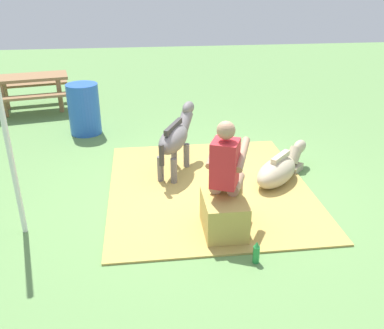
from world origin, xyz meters
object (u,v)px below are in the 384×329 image
(pony_standing, at_px, (176,137))
(water_barrel, at_px, (84,109))
(hay_bale, at_px, (224,215))
(picnic_bench, at_px, (31,84))
(pony_lying, at_px, (280,169))
(soda_bottle, at_px, (256,252))
(tent_pole_left, at_px, (7,137))
(person_seated, at_px, (226,169))

(pony_standing, bearing_deg, water_barrel, 38.86)
(hay_bale, xyz_separation_m, picnic_bench, (5.03, 3.15, 0.35))
(pony_lying, height_order, picnic_bench, picnic_bench)
(pony_standing, bearing_deg, soda_bottle, -164.29)
(hay_bale, bearing_deg, tent_pole_left, 82.57)
(person_seated, xyz_separation_m, picnic_bench, (4.88, 3.19, -0.15))
(water_barrel, relative_size, picnic_bench, 0.53)
(hay_bale, distance_m, tent_pole_left, 2.48)
(water_barrel, distance_m, picnic_bench, 1.98)
(person_seated, relative_size, picnic_bench, 0.77)
(water_barrel, bearing_deg, person_seated, -149.85)
(soda_bottle, distance_m, water_barrel, 4.63)
(water_barrel, bearing_deg, hay_bale, -151.50)
(person_seated, distance_m, tent_pole_left, 2.36)
(hay_bale, xyz_separation_m, pony_standing, (1.64, 0.40, 0.33))
(water_barrel, bearing_deg, pony_lying, -128.51)
(pony_standing, bearing_deg, picnic_bench, 38.99)
(pony_lying, distance_m, picnic_bench, 5.71)
(pony_standing, distance_m, soda_bottle, 2.36)
(tent_pole_left, bearing_deg, pony_lying, -75.27)
(person_seated, height_order, picnic_bench, person_seated)
(hay_bale, distance_m, pony_standing, 1.72)
(hay_bale, xyz_separation_m, tent_pole_left, (0.30, 2.28, 0.94))
(hay_bale, distance_m, water_barrel, 3.99)
(hay_bale, bearing_deg, soda_bottle, -158.92)
(pony_lying, bearing_deg, person_seated, 135.68)
(pony_lying, relative_size, picnic_bench, 0.67)
(soda_bottle, bearing_deg, water_barrel, 27.48)
(hay_bale, bearing_deg, pony_standing, 13.71)
(hay_bale, distance_m, soda_bottle, 0.64)
(pony_standing, relative_size, soda_bottle, 4.97)
(soda_bottle, distance_m, tent_pole_left, 2.85)
(tent_pole_left, bearing_deg, hay_bale, -97.43)
(person_seated, distance_m, pony_lying, 1.52)
(picnic_bench, bearing_deg, tent_pole_left, -169.58)
(hay_bale, height_order, pony_standing, pony_standing)
(person_seated, bearing_deg, soda_bottle, -166.12)
(water_barrel, bearing_deg, soda_bottle, -152.52)
(person_seated, bearing_deg, tent_pole_left, 86.47)
(pony_standing, relative_size, water_barrel, 1.37)
(pony_standing, bearing_deg, tent_pole_left, 125.57)
(pony_standing, bearing_deg, person_seated, -163.38)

